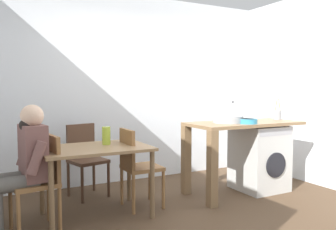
# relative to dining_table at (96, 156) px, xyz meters

# --- Properties ---
(ground_plane) EXTENTS (5.46, 5.46, 0.00)m
(ground_plane) POSITION_rel_dining_table_xyz_m (0.98, -0.50, -0.64)
(ground_plane) COLOR #4C3826
(wall_back) EXTENTS (4.60, 0.10, 2.70)m
(wall_back) POSITION_rel_dining_table_xyz_m (0.98, 1.25, 0.71)
(wall_back) COLOR silver
(wall_back) RESTS_ON ground_plane
(dining_table) EXTENTS (1.10, 0.76, 0.74)m
(dining_table) POSITION_rel_dining_table_xyz_m (0.00, 0.00, 0.00)
(dining_table) COLOR olive
(dining_table) RESTS_ON ground_plane
(chair_person_seat) EXTENTS (0.45, 0.45, 0.90)m
(chair_person_seat) POSITION_rel_dining_table_xyz_m (-0.55, -0.09, -0.14)
(chair_person_seat) COLOR olive
(chair_person_seat) RESTS_ON ground_plane
(chair_opposite) EXTENTS (0.40, 0.40, 0.90)m
(chair_opposite) POSITION_rel_dining_table_xyz_m (0.48, 0.05, -0.14)
(chair_opposite) COLOR olive
(chair_opposite) RESTS_ON ground_plane
(chair_spare_by_wall) EXTENTS (0.49, 0.49, 0.90)m
(chair_spare_by_wall) POSITION_rel_dining_table_xyz_m (0.08, 0.77, -0.14)
(chair_spare_by_wall) COLOR #4C3323
(chair_spare_by_wall) RESTS_ON ground_plane
(seated_person) EXTENTS (0.52, 0.53, 1.20)m
(seated_person) POSITION_rel_dining_table_xyz_m (-0.71, -0.11, 0.03)
(seated_person) COLOR #595651
(seated_person) RESTS_ON ground_plane
(kitchen_counter) EXTENTS (1.50, 0.68, 0.92)m
(kitchen_counter) POSITION_rel_dining_table_xyz_m (1.74, -0.05, 0.12)
(kitchen_counter) COLOR olive
(kitchen_counter) RESTS_ON ground_plane
(washing_machine) EXTENTS (0.60, 0.61, 0.86)m
(washing_machine) POSITION_rel_dining_table_xyz_m (2.21, -0.05, -0.21)
(washing_machine) COLOR silver
(washing_machine) RESTS_ON ground_plane
(sink_basin) EXTENTS (0.38, 0.38, 0.09)m
(sink_basin) POSITION_rel_dining_table_xyz_m (1.69, -0.05, 0.32)
(sink_basin) COLOR #9EA0A5
(sink_basin) RESTS_ON kitchen_counter
(tap) EXTENTS (0.02, 0.02, 0.28)m
(tap) POSITION_rel_dining_table_xyz_m (1.69, 0.13, 0.42)
(tap) COLOR #B2B2B7
(tap) RESTS_ON kitchen_counter
(bottle_tall_green) EXTENTS (0.06, 0.06, 0.26)m
(bottle_tall_green) POSITION_rel_dining_table_xyz_m (1.96, 0.21, 0.39)
(bottle_tall_green) COLOR silver
(bottle_tall_green) RESTS_ON kitchen_counter
(mixing_bowl) EXTENTS (0.22, 0.22, 0.06)m
(mixing_bowl) POSITION_rel_dining_table_xyz_m (1.84, -0.25, 0.31)
(mixing_bowl) COLOR teal
(mixing_bowl) RESTS_ON kitchen_counter
(utensil_crock) EXTENTS (0.11, 0.11, 0.30)m
(utensil_crock) POSITION_rel_dining_table_xyz_m (2.58, 0.00, 0.35)
(utensil_crock) COLOR gray
(utensil_crock) RESTS_ON kitchen_counter
(vase) EXTENTS (0.09, 0.09, 0.19)m
(vase) POSITION_rel_dining_table_xyz_m (0.15, 0.10, 0.19)
(vase) COLOR #A8C63D
(vase) RESTS_ON dining_table
(scissors) EXTENTS (0.15, 0.06, 0.01)m
(scissors) POSITION_rel_dining_table_xyz_m (1.90, -0.15, 0.28)
(scissors) COLOR #B2B2B7
(scissors) RESTS_ON kitchen_counter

